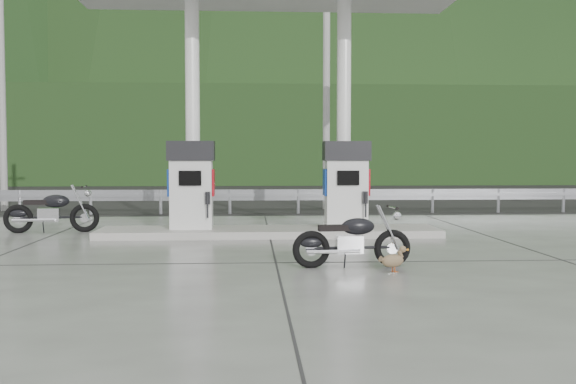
{
  "coord_description": "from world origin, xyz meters",
  "views": [
    {
      "loc": [
        -0.37,
        -10.72,
        1.62
      ],
      "look_at": [
        0.3,
        1.0,
        1.0
      ],
      "focal_mm": 40.0,
      "sensor_mm": 36.0,
      "label": 1
    }
  ],
  "objects": [
    {
      "name": "canopy_column_right",
      "position": [
        1.6,
        2.9,
        2.67
      ],
      "size": [
        0.3,
        0.3,
        5.0
      ],
      "primitive_type": "cylinder",
      "color": "white",
      "rests_on": "pump_island"
    },
    {
      "name": "motorcycle_right",
      "position": [
        1.1,
        -1.44,
        0.41
      ],
      "size": [
        1.68,
        0.62,
        0.78
      ],
      "primitive_type": null,
      "rotation": [
        0.0,
        0.0,
        0.06
      ],
      "color": "black",
      "rests_on": "forecourt_apron"
    },
    {
      "name": "motorcycle_left",
      "position": [
        -4.68,
        3.31,
        0.46
      ],
      "size": [
        1.9,
        0.76,
        0.88
      ],
      "primitive_type": null,
      "rotation": [
        0.0,
        0.0,
        0.09
      ],
      "color": "black",
      "rests_on": "forecourt_apron"
    },
    {
      "name": "forecourt_apron",
      "position": [
        0.0,
        0.0,
        0.01
      ],
      "size": [
        18.0,
        14.0,
        0.02
      ],
      "primitive_type": "cube",
      "color": "slate",
      "rests_on": "ground"
    },
    {
      "name": "pump_island",
      "position": [
        0.0,
        2.5,
        0.1
      ],
      "size": [
        7.0,
        1.4,
        0.15
      ],
      "primitive_type": "cube",
      "color": "#9F9B94",
      "rests_on": "forecourt_apron"
    },
    {
      "name": "forested_hills",
      "position": [
        0.0,
        60.0,
        0.0
      ],
      "size": [
        100.0,
        40.0,
        140.0
      ],
      "primitive_type": null,
      "color": "black",
      "rests_on": "ground"
    },
    {
      "name": "gas_pump_left",
      "position": [
        -1.6,
        2.5,
        1.07
      ],
      "size": [
        0.95,
        0.55,
        1.8
      ],
      "primitive_type": null,
      "color": "silver",
      "rests_on": "pump_island"
    },
    {
      "name": "tree_band",
      "position": [
        0.0,
        30.0,
        3.0
      ],
      "size": [
        80.0,
        6.0,
        6.0
      ],
      "primitive_type": "cube",
      "color": "black",
      "rests_on": "ground"
    },
    {
      "name": "utility_pole_a",
      "position": [
        -8.0,
        9.5,
        4.0
      ],
      "size": [
        0.22,
        0.22,
        8.0
      ],
      "primitive_type": "cylinder",
      "color": "gray",
      "rests_on": "ground"
    },
    {
      "name": "utility_pole_b",
      "position": [
        2.0,
        9.5,
        4.0
      ],
      "size": [
        0.22,
        0.22,
        8.0
      ],
      "primitive_type": "cylinder",
      "color": "gray",
      "rests_on": "ground"
    },
    {
      "name": "ground",
      "position": [
        0.0,
        0.0,
        0.0
      ],
      "size": [
        160.0,
        160.0,
        0.0
      ],
      "primitive_type": "plane",
      "color": "black",
      "rests_on": "ground"
    },
    {
      "name": "duck",
      "position": [
        1.61,
        -1.87,
        0.17
      ],
      "size": [
        0.44,
        0.26,
        0.31
      ],
      "primitive_type": null,
      "rotation": [
        0.0,
        0.0,
        0.36
      ],
      "color": "brown",
      "rests_on": "forecourt_apron"
    },
    {
      "name": "guardrail",
      "position": [
        0.0,
        8.0,
        0.71
      ],
      "size": [
        26.0,
        0.16,
        1.42
      ],
      "primitive_type": null,
      "color": "gray",
      "rests_on": "ground"
    },
    {
      "name": "road",
      "position": [
        0.0,
        11.5,
        0.0
      ],
      "size": [
        60.0,
        7.0,
        0.01
      ],
      "primitive_type": "cube",
      "color": "black",
      "rests_on": "ground"
    },
    {
      "name": "gas_pump_right",
      "position": [
        1.6,
        2.5,
        1.07
      ],
      "size": [
        0.95,
        0.55,
        1.8
      ],
      "primitive_type": null,
      "color": "silver",
      "rests_on": "pump_island"
    },
    {
      "name": "canopy_column_left",
      "position": [
        -1.6,
        2.9,
        2.67
      ],
      "size": [
        0.3,
        0.3,
        5.0
      ],
      "primitive_type": "cylinder",
      "color": "white",
      "rests_on": "pump_island"
    }
  ]
}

